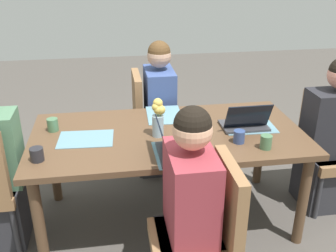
{
  "coord_description": "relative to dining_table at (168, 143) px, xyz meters",
  "views": [
    {
      "loc": [
        -0.37,
        -2.4,
        1.88
      ],
      "look_at": [
        0.0,
        0.0,
        0.77
      ],
      "focal_mm": 41.78,
      "sensor_mm": 36.0,
      "label": 1
    }
  ],
  "objects": [
    {
      "name": "coffee_mug_centre_left",
      "position": [
        -0.83,
        -0.26,
        0.12
      ],
      "size": [
        0.08,
        0.08,
        0.08
      ],
      "primitive_type": "cylinder",
      "color": "#232328",
      "rests_on": "dining_table"
    },
    {
      "name": "ground_plane",
      "position": [
        0.0,
        0.0,
        -0.65
      ],
      "size": [
        10.0,
        10.0,
        0.0
      ],
      "primitive_type": "plane",
      "color": "#4C4742"
    },
    {
      "name": "coffee_mug_centre_right",
      "position": [
        0.43,
        -0.22,
        0.12
      ],
      "size": [
        0.07,
        0.07,
        0.08
      ],
      "primitive_type": "cylinder",
      "color": "#33477A",
      "rests_on": "dining_table"
    },
    {
      "name": "person_far_right_near",
      "position": [
        0.04,
        0.75,
        -0.12
      ],
      "size": [
        0.36,
        0.4,
        1.19
      ],
      "color": "#2D2D33",
      "rests_on": "ground_plane"
    },
    {
      "name": "chair_near_left_mid",
      "position": [
        0.08,
        -0.78,
        -0.15
      ],
      "size": [
        0.44,
        0.44,
        0.9
      ],
      "color": "olive",
      "rests_on": "ground_plane"
    },
    {
      "name": "coffee_mug_near_left",
      "position": [
        -0.78,
        0.15,
        0.12
      ],
      "size": [
        0.08,
        0.08,
        0.09
      ],
      "primitive_type": "cylinder",
      "color": "#47704C",
      "rests_on": "dining_table"
    },
    {
      "name": "placemat_head_left_left_near",
      "position": [
        -0.56,
        -0.02,
        0.08
      ],
      "size": [
        0.37,
        0.28,
        0.0
      ],
      "primitive_type": "cube",
      "rotation": [
        0.0,
        0.0,
        -0.06
      ],
      "color": "slate",
      "rests_on": "dining_table"
    },
    {
      "name": "chair_head_right_left_far",
      "position": [
        1.3,
        0.1,
        -0.15
      ],
      "size": [
        0.44,
        0.44,
        0.9
      ],
      "color": "olive",
      "rests_on": "ground_plane"
    },
    {
      "name": "flower_vase",
      "position": [
        -0.07,
        -0.04,
        0.22
      ],
      "size": [
        0.09,
        0.08,
        0.26
      ],
      "color": "#8EA8B7",
      "rests_on": "dining_table"
    },
    {
      "name": "coffee_mug_near_right",
      "position": [
        0.57,
        -0.32,
        0.12
      ],
      "size": [
        0.07,
        0.07,
        0.09
      ],
      "primitive_type": "cylinder",
      "color": "#47704C",
      "rests_on": "dining_table"
    },
    {
      "name": "placemat_far_right_near",
      "position": [
        0.02,
        0.31,
        0.08
      ],
      "size": [
        0.27,
        0.37,
        0.0
      ],
      "primitive_type": "cube",
      "rotation": [
        0.0,
        0.0,
        -1.61
      ],
      "color": "slate",
      "rests_on": "dining_table"
    },
    {
      "name": "placemat_near_left_mid",
      "position": [
        0.0,
        -0.31,
        0.08
      ],
      "size": [
        0.26,
        0.36,
        0.0
      ],
      "primitive_type": "cube",
      "rotation": [
        0.0,
        0.0,
        1.58
      ],
      "color": "slate",
      "rests_on": "dining_table"
    },
    {
      "name": "dining_table",
      "position": [
        0.0,
        0.0,
        0.0
      ],
      "size": [
        1.87,
        0.94,
        0.72
      ],
      "color": "brown",
      "rests_on": "ground_plane"
    },
    {
      "name": "placemat_head_right_left_far",
      "position": [
        0.58,
        0.01,
        0.08
      ],
      "size": [
        0.37,
        0.27,
        0.0
      ],
      "primitive_type": "cube",
      "rotation": [
        0.0,
        0.0,
        3.1
      ],
      "color": "slate",
      "rests_on": "dining_table"
    },
    {
      "name": "chair_far_right_near",
      "position": [
        -0.03,
        0.81,
        -0.15
      ],
      "size": [
        0.44,
        0.44,
        0.9
      ],
      "color": "olive",
      "rests_on": "ground_plane"
    },
    {
      "name": "laptop_near_left_mid",
      "position": [
        -0.02,
        -0.33,
        0.12
      ],
      "size": [
        0.22,
        0.32,
        0.21
      ],
      "color": "#38383D",
      "rests_on": "dining_table"
    },
    {
      "name": "person_head_right_left_far",
      "position": [
        1.24,
        0.02,
        -0.12
      ],
      "size": [
        0.4,
        0.36,
        1.19
      ],
      "color": "#2D2D33",
      "rests_on": "ground_plane"
    },
    {
      "name": "laptop_head_right_left_far",
      "position": [
        0.55,
        -0.01,
        0.12
      ],
      "size": [
        0.32,
        0.22,
        0.2
      ],
      "color": "#38383D",
      "rests_on": "dining_table"
    },
    {
      "name": "person_near_left_mid",
      "position": [
        0.01,
        -0.72,
        -0.12
      ],
      "size": [
        0.36,
        0.4,
        1.19
      ],
      "color": "#2D2D33",
      "rests_on": "ground_plane"
    }
  ]
}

